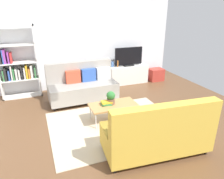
{
  "coord_description": "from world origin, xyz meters",
  "views": [
    {
      "loc": [
        -1.47,
        -3.98,
        2.5
      ],
      "look_at": [
        0.23,
        0.48,
        0.65
      ],
      "focal_mm": 33.46,
      "sensor_mm": 36.0,
      "label": 1
    }
  ],
  "objects_px": {
    "storage_trunk": "(156,75)",
    "potted_plant": "(111,98)",
    "couch_green": "(157,133)",
    "tv": "(129,57)",
    "coffee_table": "(113,105)",
    "tv_console": "(128,74)",
    "vase_0": "(112,64)",
    "bookshelf": "(17,65)",
    "couch_beige": "(83,85)",
    "table_book_0": "(107,104)",
    "bottle_0": "(118,64)"
  },
  "relations": [
    {
      "from": "couch_green",
      "to": "bottle_0",
      "type": "distance_m",
      "value": 3.8
    },
    {
      "from": "couch_green",
      "to": "tv",
      "type": "bearing_deg",
      "value": 77.54
    },
    {
      "from": "tv",
      "to": "coffee_table",
      "type": "bearing_deg",
      "value": -122.3
    },
    {
      "from": "coffee_table",
      "to": "tv_console",
      "type": "bearing_deg",
      "value": 57.93
    },
    {
      "from": "tv_console",
      "to": "potted_plant",
      "type": "distance_m",
      "value": 2.75
    },
    {
      "from": "tv_console",
      "to": "bookshelf",
      "type": "height_order",
      "value": "bookshelf"
    },
    {
      "from": "coffee_table",
      "to": "storage_trunk",
      "type": "relative_size",
      "value": 2.12
    },
    {
      "from": "coffee_table",
      "to": "storage_trunk",
      "type": "height_order",
      "value": "storage_trunk"
    },
    {
      "from": "vase_0",
      "to": "tv_console",
      "type": "bearing_deg",
      "value": -4.93
    },
    {
      "from": "potted_plant",
      "to": "bottle_0",
      "type": "xyz_separation_m",
      "value": [
        1.1,
        2.25,
        0.17
      ]
    },
    {
      "from": "tv",
      "to": "vase_0",
      "type": "bearing_deg",
      "value": 173.12
    },
    {
      "from": "tv_console",
      "to": "bookshelf",
      "type": "distance_m",
      "value": 3.6
    },
    {
      "from": "coffee_table",
      "to": "vase_0",
      "type": "bearing_deg",
      "value": 69.69
    },
    {
      "from": "couch_beige",
      "to": "bookshelf",
      "type": "relative_size",
      "value": 0.92
    },
    {
      "from": "table_book_0",
      "to": "vase_0",
      "type": "distance_m",
      "value": 2.58
    },
    {
      "from": "potted_plant",
      "to": "bottle_0",
      "type": "distance_m",
      "value": 2.51
    },
    {
      "from": "coffee_table",
      "to": "potted_plant",
      "type": "bearing_deg",
      "value": 135.96
    },
    {
      "from": "storage_trunk",
      "to": "potted_plant",
      "type": "height_order",
      "value": "potted_plant"
    },
    {
      "from": "bottle_0",
      "to": "tv_console",
      "type": "bearing_deg",
      "value": 5.55
    },
    {
      "from": "couch_green",
      "to": "tv_console",
      "type": "distance_m",
      "value": 3.94
    },
    {
      "from": "storage_trunk",
      "to": "couch_green",
      "type": "bearing_deg",
      "value": -122.04
    },
    {
      "from": "table_book_0",
      "to": "vase_0",
      "type": "height_order",
      "value": "vase_0"
    },
    {
      "from": "couch_green",
      "to": "table_book_0",
      "type": "height_order",
      "value": "couch_green"
    },
    {
      "from": "couch_beige",
      "to": "potted_plant",
      "type": "bearing_deg",
      "value": 102.46
    },
    {
      "from": "couch_green",
      "to": "bookshelf",
      "type": "distance_m",
      "value": 4.48
    },
    {
      "from": "couch_beige",
      "to": "tv_console",
      "type": "distance_m",
      "value": 2.07
    },
    {
      "from": "table_book_0",
      "to": "bottle_0",
      "type": "bearing_deg",
      "value": 61.92
    },
    {
      "from": "bookshelf",
      "to": "bottle_0",
      "type": "bearing_deg",
      "value": -1.1
    },
    {
      "from": "couch_beige",
      "to": "vase_0",
      "type": "height_order",
      "value": "couch_beige"
    },
    {
      "from": "tv",
      "to": "bookshelf",
      "type": "relative_size",
      "value": 0.48
    },
    {
      "from": "tv",
      "to": "bottle_0",
      "type": "relative_size",
      "value": 4.41
    },
    {
      "from": "tv_console",
      "to": "table_book_0",
      "type": "xyz_separation_m",
      "value": [
        -1.61,
        -2.29,
        0.11
      ]
    },
    {
      "from": "table_book_0",
      "to": "storage_trunk",
      "type": "bearing_deg",
      "value": 38.94
    },
    {
      "from": "table_book_0",
      "to": "bottle_0",
      "type": "distance_m",
      "value": 2.57
    },
    {
      "from": "storage_trunk",
      "to": "vase_0",
      "type": "distance_m",
      "value": 1.76
    },
    {
      "from": "couch_beige",
      "to": "tv",
      "type": "xyz_separation_m",
      "value": [
        1.85,
        0.89,
        0.5
      ]
    },
    {
      "from": "couch_beige",
      "to": "table_book_0",
      "type": "distance_m",
      "value": 1.4
    },
    {
      "from": "bookshelf",
      "to": "table_book_0",
      "type": "relative_size",
      "value": 8.75
    },
    {
      "from": "bookshelf",
      "to": "table_book_0",
      "type": "distance_m",
      "value": 3.06
    },
    {
      "from": "vase_0",
      "to": "couch_beige",
      "type": "bearing_deg",
      "value": -142.96
    },
    {
      "from": "tv_console",
      "to": "tv",
      "type": "height_order",
      "value": "tv"
    },
    {
      "from": "coffee_table",
      "to": "table_book_0",
      "type": "distance_m",
      "value": 0.16
    },
    {
      "from": "couch_green",
      "to": "bookshelf",
      "type": "xyz_separation_m",
      "value": [
        -2.35,
        3.77,
        0.54
      ]
    },
    {
      "from": "coffee_table",
      "to": "bottle_0",
      "type": "bearing_deg",
      "value": 65.39
    },
    {
      "from": "coffee_table",
      "to": "vase_0",
      "type": "xyz_separation_m",
      "value": [
        0.88,
        2.38,
        0.34
      ]
    },
    {
      "from": "tv_console",
      "to": "vase_0",
      "type": "distance_m",
      "value": 0.71
    },
    {
      "from": "potted_plant",
      "to": "bookshelf",
      "type": "bearing_deg",
      "value": 131.3
    },
    {
      "from": "tv_console",
      "to": "vase_0",
      "type": "relative_size",
      "value": 7.83
    },
    {
      "from": "couch_green",
      "to": "vase_0",
      "type": "distance_m",
      "value": 3.86
    },
    {
      "from": "couch_green",
      "to": "tv",
      "type": "xyz_separation_m",
      "value": [
        1.19,
        3.73,
        0.51
      ]
    }
  ]
}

